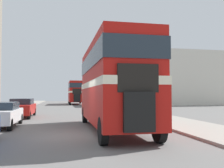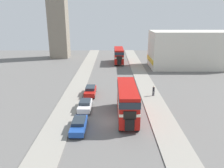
% 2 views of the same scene
% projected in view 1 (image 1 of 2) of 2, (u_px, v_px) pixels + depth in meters
% --- Properties ---
extents(ground_plane, '(120.00, 120.00, 0.00)m').
position_uv_depth(ground_plane, '(73.00, 136.00, 11.25)').
color(ground_plane, slate).
extents(sidewalk_right, '(3.50, 120.00, 0.12)m').
position_uv_depth(sidewalk_right, '(208.00, 130.00, 12.58)').
color(sidewalk_right, gray).
rests_on(sidewalk_right, ground_plane).
extents(double_decker_bus, '(2.50, 9.50, 4.41)m').
position_uv_depth(double_decker_bus, '(112.00, 80.00, 13.17)').
color(double_decker_bus, '#B2140F').
rests_on(double_decker_bus, ground_plane).
extents(bus_distant, '(2.57, 9.33, 4.28)m').
position_uv_depth(bus_distant, '(76.00, 91.00, 47.45)').
color(bus_distant, '#B2140F').
rests_on(bus_distant, ground_plane).
extents(car_parked_mid, '(1.79, 4.16, 1.42)m').
position_uv_depth(car_parked_mid, '(1.00, 114.00, 14.24)').
color(car_parked_mid, white).
rests_on(car_parked_mid, ground_plane).
extents(car_parked_far, '(1.77, 4.57, 1.53)m').
position_uv_depth(car_parked_far, '(22.00, 108.00, 20.36)').
color(car_parked_far, red).
rests_on(car_parked_far, ground_plane).
extents(pedestrian_walking, '(0.36, 0.36, 1.76)m').
position_uv_depth(pedestrian_walking, '(151.00, 103.00, 21.84)').
color(pedestrian_walking, '#282833').
rests_on(pedestrian_walking, sidewalk_right).
extents(shop_building_block, '(20.97, 9.59, 9.42)m').
position_uv_depth(shop_building_block, '(179.00, 79.00, 45.98)').
color(shop_building_block, beige).
rests_on(shop_building_block, ground_plane).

